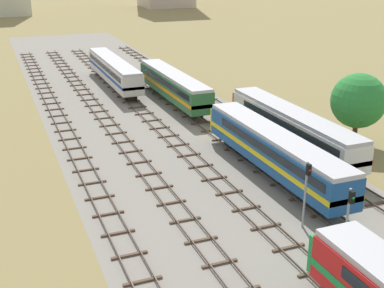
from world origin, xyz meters
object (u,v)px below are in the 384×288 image
at_px(diesel_railcar_centre_near, 274,149).
at_px(signal_post_mid, 348,215).
at_px(diesel_railcar_centre_right_mid, 292,125).
at_px(passenger_coach_centre_left_far, 114,69).
at_px(diesel_railcar_centre_midfar, 173,84).
at_px(signal_post_near, 306,186).

height_order(diesel_railcar_centre_near, signal_post_mid, signal_post_mid).
bearing_deg(diesel_railcar_centre_right_mid, passenger_coach_centre_left_far, 106.98).
distance_m(diesel_railcar_centre_right_mid, diesel_railcar_centre_midfar, 21.12).
bearing_deg(signal_post_near, passenger_coach_centre_left_far, 93.08).
xyz_separation_m(diesel_railcar_centre_right_mid, diesel_railcar_centre_midfar, (-4.99, 20.52, 0.00)).
bearing_deg(signal_post_near, signal_post_mid, -90.00).
height_order(passenger_coach_centre_left_far, signal_post_near, signal_post_near).
xyz_separation_m(diesel_railcar_centre_near, signal_post_near, (-2.49, -8.60, 0.59)).
bearing_deg(diesel_railcar_centre_near, diesel_railcar_centre_right_mid, 45.43).
bearing_deg(diesel_railcar_centre_right_mid, diesel_railcar_centre_midfar, 103.66).
bearing_deg(diesel_railcar_centre_near, passenger_coach_centre_left_far, 97.53).
relative_size(diesel_railcar_centre_near, diesel_railcar_centre_right_mid, 1.00).
relative_size(diesel_railcar_centre_near, signal_post_near, 4.12).
bearing_deg(passenger_coach_centre_left_far, diesel_railcar_centre_near, -82.47).
distance_m(diesel_railcar_centre_midfar, passenger_coach_centre_left_far, 13.14).
distance_m(passenger_coach_centre_left_far, signal_post_near, 46.41).
xyz_separation_m(diesel_railcar_centre_near, diesel_railcar_centre_right_mid, (4.99, 5.06, 0.00)).
distance_m(diesel_railcar_centre_right_mid, signal_post_near, 15.59).
relative_size(diesel_railcar_centre_right_mid, diesel_railcar_centre_midfar, 1.00).
bearing_deg(passenger_coach_centre_left_far, diesel_railcar_centre_midfar, -67.69).
relative_size(diesel_railcar_centre_right_mid, signal_post_near, 4.12).
bearing_deg(signal_post_near, diesel_railcar_centre_midfar, 85.83).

